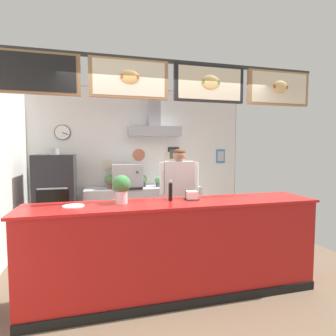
{
  "coord_description": "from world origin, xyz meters",
  "views": [
    {
      "loc": [
        -0.84,
        -3.26,
        1.69
      ],
      "look_at": [
        0.19,
        0.71,
        1.39
      ],
      "focal_mm": 28.9,
      "sensor_mm": 36.0,
      "label": 1
    }
  ],
  "objects_px": {
    "potted_basil": "(179,180)",
    "potted_sage": "(142,180)",
    "pizza_oven": "(56,200)",
    "potted_thyme": "(158,181)",
    "basil_vase": "(122,188)",
    "pepper_grinder": "(170,191)",
    "espresso_machine": "(127,176)",
    "potted_oregano": "(110,180)",
    "condiment_plate": "(73,206)",
    "shop_worker": "(179,199)",
    "napkin_holder": "(191,196)"
  },
  "relations": [
    {
      "from": "espresso_machine",
      "to": "condiment_plate",
      "type": "bearing_deg",
      "value": -108.97
    },
    {
      "from": "potted_oregano",
      "to": "pepper_grinder",
      "type": "xyz_separation_m",
      "value": [
        0.59,
        -2.25,
        0.12
      ]
    },
    {
      "from": "potted_basil",
      "to": "napkin_holder",
      "type": "bearing_deg",
      "value": -103.03
    },
    {
      "from": "potted_thyme",
      "to": "basil_vase",
      "type": "distance_m",
      "value": 2.45
    },
    {
      "from": "shop_worker",
      "to": "potted_oregano",
      "type": "relative_size",
      "value": 6.24
    },
    {
      "from": "potted_basil",
      "to": "napkin_holder",
      "type": "height_order",
      "value": "napkin_holder"
    },
    {
      "from": "napkin_holder",
      "to": "condiment_plate",
      "type": "xyz_separation_m",
      "value": [
        -1.32,
        -0.06,
        -0.04
      ]
    },
    {
      "from": "potted_oregano",
      "to": "potted_sage",
      "type": "xyz_separation_m",
      "value": [
        0.63,
        0.06,
        -0.03
      ]
    },
    {
      "from": "basil_vase",
      "to": "pepper_grinder",
      "type": "xyz_separation_m",
      "value": [
        0.56,
        0.01,
        -0.05
      ]
    },
    {
      "from": "espresso_machine",
      "to": "potted_basil",
      "type": "bearing_deg",
      "value": 0.8
    },
    {
      "from": "pizza_oven",
      "to": "shop_worker",
      "type": "bearing_deg",
      "value": -26.72
    },
    {
      "from": "basil_vase",
      "to": "pizza_oven",
      "type": "bearing_deg",
      "value": 115.77
    },
    {
      "from": "espresso_machine",
      "to": "potted_basil",
      "type": "height_order",
      "value": "espresso_machine"
    },
    {
      "from": "espresso_machine",
      "to": "potted_oregano",
      "type": "bearing_deg",
      "value": -179.9
    },
    {
      "from": "potted_sage",
      "to": "pepper_grinder",
      "type": "xyz_separation_m",
      "value": [
        -0.04,
        -2.31,
        0.15
      ]
    },
    {
      "from": "pizza_oven",
      "to": "condiment_plate",
      "type": "relative_size",
      "value": 7.68
    },
    {
      "from": "potted_sage",
      "to": "basil_vase",
      "type": "relative_size",
      "value": 0.74
    },
    {
      "from": "potted_oregano",
      "to": "potted_thyme",
      "type": "bearing_deg",
      "value": -0.46
    },
    {
      "from": "potted_oregano",
      "to": "potted_sage",
      "type": "relative_size",
      "value": 1.16
    },
    {
      "from": "pizza_oven",
      "to": "potted_thyme",
      "type": "bearing_deg",
      "value": 8.08
    },
    {
      "from": "potted_thyme",
      "to": "basil_vase",
      "type": "height_order",
      "value": "basil_vase"
    },
    {
      "from": "potted_basil",
      "to": "potted_sage",
      "type": "distance_m",
      "value": 0.74
    },
    {
      "from": "pizza_oven",
      "to": "potted_thyme",
      "type": "distance_m",
      "value": 1.91
    },
    {
      "from": "potted_oregano",
      "to": "napkin_holder",
      "type": "height_order",
      "value": "same"
    },
    {
      "from": "pizza_oven",
      "to": "basil_vase",
      "type": "bearing_deg",
      "value": -64.23
    },
    {
      "from": "potted_basil",
      "to": "pepper_grinder",
      "type": "bearing_deg",
      "value": -109.07
    },
    {
      "from": "condiment_plate",
      "to": "shop_worker",
      "type": "bearing_deg",
      "value": 35.58
    },
    {
      "from": "potted_thyme",
      "to": "pepper_grinder",
      "type": "xyz_separation_m",
      "value": [
        -0.35,
        -2.25,
        0.17
      ]
    },
    {
      "from": "pizza_oven",
      "to": "potted_thyme",
      "type": "height_order",
      "value": "pizza_oven"
    },
    {
      "from": "pizza_oven",
      "to": "potted_sage",
      "type": "bearing_deg",
      "value": 12.09
    },
    {
      "from": "espresso_machine",
      "to": "condiment_plate",
      "type": "height_order",
      "value": "espresso_machine"
    },
    {
      "from": "potted_basil",
      "to": "potted_sage",
      "type": "relative_size",
      "value": 0.94
    },
    {
      "from": "shop_worker",
      "to": "potted_sage",
      "type": "xyz_separation_m",
      "value": [
        -0.37,
        1.31,
        0.15
      ]
    },
    {
      "from": "potted_basil",
      "to": "napkin_holder",
      "type": "xyz_separation_m",
      "value": [
        -0.52,
        -2.25,
        0.08
      ]
    },
    {
      "from": "pizza_oven",
      "to": "potted_basil",
      "type": "distance_m",
      "value": 2.34
    },
    {
      "from": "potted_basil",
      "to": "espresso_machine",
      "type": "bearing_deg",
      "value": -179.2
    },
    {
      "from": "pizza_oven",
      "to": "potted_sage",
      "type": "relative_size",
      "value": 7.21
    },
    {
      "from": "espresso_machine",
      "to": "potted_oregano",
      "type": "distance_m",
      "value": 0.32
    },
    {
      "from": "basil_vase",
      "to": "condiment_plate",
      "type": "relative_size",
      "value": 1.44
    },
    {
      "from": "pizza_oven",
      "to": "condiment_plate",
      "type": "bearing_deg",
      "value": -77.2
    },
    {
      "from": "pizza_oven",
      "to": "potted_basil",
      "type": "height_order",
      "value": "pizza_oven"
    },
    {
      "from": "potted_oregano",
      "to": "condiment_plate",
      "type": "relative_size",
      "value": 1.23
    },
    {
      "from": "basil_vase",
      "to": "pepper_grinder",
      "type": "bearing_deg",
      "value": 1.33
    },
    {
      "from": "potted_basil",
      "to": "potted_thyme",
      "type": "distance_m",
      "value": 0.43
    },
    {
      "from": "condiment_plate",
      "to": "potted_basil",
      "type": "bearing_deg",
      "value": 51.45
    },
    {
      "from": "potted_oregano",
      "to": "napkin_holder",
      "type": "distance_m",
      "value": 2.39
    },
    {
      "from": "potted_basil",
      "to": "condiment_plate",
      "type": "bearing_deg",
      "value": -128.55
    },
    {
      "from": "napkin_holder",
      "to": "pepper_grinder",
      "type": "height_order",
      "value": "pepper_grinder"
    },
    {
      "from": "espresso_machine",
      "to": "potted_sage",
      "type": "relative_size",
      "value": 2.45
    },
    {
      "from": "condiment_plate",
      "to": "potted_thyme",
      "type": "bearing_deg",
      "value": 58.37
    }
  ]
}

